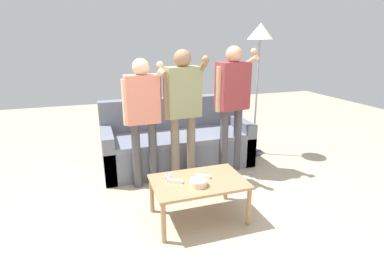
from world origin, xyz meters
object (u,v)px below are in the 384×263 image
(player_left, at_px, (143,109))
(coffee_table, at_px, (199,185))
(player_right, at_px, (232,96))
(snack_bowl, at_px, (198,183))
(game_remote_wand_near, at_px, (175,181))
(floor_lamp, at_px, (260,41))
(couch, at_px, (176,143))
(game_remote_wand_far, at_px, (203,176))
(player_center, at_px, (183,102))
(game_remote_nunchuk, at_px, (168,176))

(player_left, bearing_deg, coffee_table, -67.17)
(coffee_table, xyz_separation_m, player_right, (0.77, 0.92, 0.66))
(snack_bowl, xyz_separation_m, game_remote_wand_near, (-0.18, 0.13, -0.01))
(floor_lamp, distance_m, player_right, 1.02)
(couch, distance_m, floor_lamp, 1.84)
(player_right, height_order, game_remote_wand_near, player_right)
(snack_bowl, height_order, game_remote_wand_far, snack_bowl)
(player_center, bearing_deg, game_remote_wand_far, -92.56)
(game_remote_wand_far, bearing_deg, game_remote_nunchuk, 164.09)
(player_right, bearing_deg, couch, 142.98)
(floor_lamp, height_order, game_remote_wand_far, floor_lamp)
(floor_lamp, distance_m, game_remote_wand_far, 2.28)
(coffee_table, distance_m, game_remote_wand_far, 0.10)
(coffee_table, bearing_deg, snack_bowl, -110.26)
(couch, distance_m, game_remote_nunchuk, 1.32)
(snack_bowl, height_order, player_center, player_center)
(coffee_table, relative_size, snack_bowl, 5.61)
(coffee_table, height_order, game_remote_wand_near, game_remote_wand_near)
(game_remote_nunchuk, height_order, player_center, player_center)
(game_remote_nunchuk, bearing_deg, floor_lamp, 37.21)
(snack_bowl, distance_m, player_center, 1.09)
(snack_bowl, distance_m, player_right, 1.43)
(game_remote_nunchuk, xyz_separation_m, player_left, (-0.10, 0.72, 0.52))
(game_remote_nunchuk, bearing_deg, player_center, 61.92)
(snack_bowl, relative_size, player_right, 0.10)
(game_remote_wand_near, bearing_deg, floor_lamp, 40.26)
(coffee_table, xyz_separation_m, snack_bowl, (-0.04, -0.10, 0.08))
(player_center, bearing_deg, floor_lamp, 24.08)
(couch, distance_m, game_remote_wand_near, 1.41)
(player_left, xyz_separation_m, player_right, (1.14, 0.06, 0.07))
(couch, relative_size, game_remote_nunchuk, 22.73)
(couch, height_order, player_left, player_left)
(snack_bowl, bearing_deg, coffee_table, 69.74)
(couch, bearing_deg, floor_lamp, 0.97)
(snack_bowl, height_order, game_remote_nunchuk, snack_bowl)
(floor_lamp, bearing_deg, player_right, -142.45)
(player_left, bearing_deg, game_remote_wand_far, -62.52)
(game_remote_wand_far, bearing_deg, player_left, 117.48)
(snack_bowl, xyz_separation_m, game_remote_nunchuk, (-0.23, 0.24, -0.01))
(coffee_table, relative_size, game_remote_wand_near, 6.13)
(coffee_table, distance_m, player_right, 1.38)
(game_remote_nunchuk, bearing_deg, player_right, 37.01)
(player_left, relative_size, game_remote_wand_near, 10.43)
(couch, xyz_separation_m, game_remote_wand_far, (-0.10, -1.34, 0.11))
(couch, relative_size, player_right, 1.23)
(floor_lamp, bearing_deg, player_left, -162.94)
(player_left, bearing_deg, game_remote_nunchuk, -82.45)
(floor_lamp, relative_size, player_left, 1.27)
(game_remote_wand_near, height_order, game_remote_wand_far, same)
(player_left, relative_size, game_remote_wand_far, 10.57)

